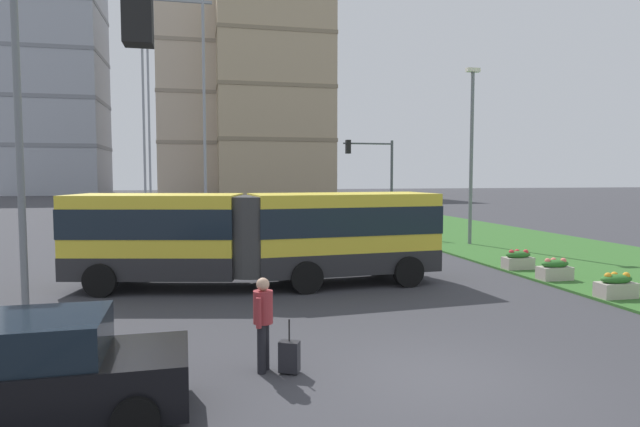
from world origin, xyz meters
TOP-DOWN VIEW (x-y plane):
  - ground_plane at (0.00, 0.00)m, footprint 260.00×260.00m
  - grass_median at (11.98, 10.00)m, footprint 10.00×70.00m
  - articulated_bus at (-2.25, 8.79)m, footprint 12.05×3.83m
  - car_black_sedan at (-6.54, -0.37)m, footprint 4.45×2.11m
  - pedestrian_crossing at (-2.99, 1.04)m, footprint 0.36×0.53m
  - rolling_suitcase at (-2.54, 0.84)m, footprint 0.43×0.37m
  - flower_planter_1 at (7.58, 4.45)m, footprint 1.10×0.56m
  - flower_planter_2 at (7.58, 7.20)m, footprint 1.10×0.56m
  - flower_planter_3 at (7.58, 9.35)m, footprint 1.10×0.56m
  - traffic_light_far_right at (6.19, 22.00)m, footprint 3.10×0.28m
  - streetlight_left at (-8.50, 6.33)m, footprint 0.70×0.28m
  - streetlight_median at (9.48, 16.61)m, footprint 0.70×0.28m
  - apartment_tower_west at (-30.00, 103.47)m, footprint 16.36×17.85m
  - apartment_tower_westcentre at (-4.68, 104.83)m, footprint 14.27×17.31m
  - apartment_tower_centre at (10.21, 98.41)m, footprint 21.80×19.80m
  - transmission_pylon at (-6.44, 51.60)m, footprint 9.00×6.24m

SIDE VIEW (x-z plane):
  - ground_plane at x=0.00m, z-range 0.00..0.00m
  - grass_median at x=11.98m, z-range 0.00..0.08m
  - rolling_suitcase at x=-2.54m, z-range -0.17..0.80m
  - flower_planter_1 at x=7.58m, z-range 0.06..0.80m
  - flower_planter_2 at x=7.58m, z-range 0.06..0.80m
  - flower_planter_3 at x=7.58m, z-range 0.06..0.80m
  - car_black_sedan at x=-6.54m, z-range -0.04..1.54m
  - pedestrian_crossing at x=-2.99m, z-range 0.13..1.87m
  - articulated_bus at x=-2.25m, z-range 0.15..3.15m
  - traffic_light_far_right at x=6.19m, z-range 1.05..6.72m
  - streetlight_left at x=-8.50m, z-range 0.44..8.76m
  - streetlight_median at x=9.48m, z-range 0.44..9.45m
  - transmission_pylon at x=-6.44m, z-range 1.44..35.16m
  - apartment_tower_westcentre at x=-4.68m, z-range 0.02..38.08m
  - apartment_tower_centre at x=10.21m, z-range 0.02..39.25m
  - apartment_tower_west at x=-30.00m, z-range 0.02..42.90m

